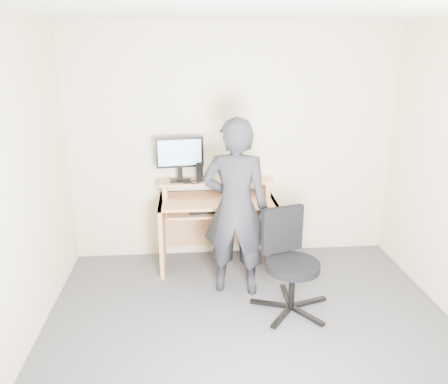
{
  "coord_description": "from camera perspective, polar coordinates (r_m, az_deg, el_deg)",
  "views": [
    {
      "loc": [
        -0.49,
        -2.83,
        2.22
      ],
      "look_at": [
        -0.16,
        1.05,
        0.95
      ],
      "focal_mm": 35.0,
      "sensor_mm": 36.0,
      "label": 1
    }
  ],
  "objects": [
    {
      "name": "person",
      "position": [
        4.0,
        1.51,
        -2.12
      ],
      "size": [
        0.68,
        0.51,
        1.68
      ],
      "primitive_type": "imported",
      "rotation": [
        0.0,
        0.0,
        2.94
      ],
      "color": "black",
      "rests_on": "ground"
    },
    {
      "name": "monitor",
      "position": [
        4.53,
        -5.79,
        4.8
      ],
      "size": [
        0.49,
        0.14,
        0.47
      ],
      "rotation": [
        0.0,
        0.0,
        0.13
      ],
      "color": "black",
      "rests_on": "desk"
    },
    {
      "name": "back_wall",
      "position": [
        4.71,
        1.24,
        6.15
      ],
      "size": [
        3.5,
        0.02,
        2.5
      ],
      "primitive_type": "cube",
      "color": "beige",
      "rests_on": "ground"
    },
    {
      "name": "keyboard",
      "position": [
        4.48,
        -1.69,
        -2.27
      ],
      "size": [
        0.48,
        0.24,
        0.03
      ],
      "primitive_type": "cube",
      "rotation": [
        0.0,
        0.0,
        0.13
      ],
      "color": "black",
      "rests_on": "desk"
    },
    {
      "name": "headphones",
      "position": [
        4.68,
        -1.86,
        1.87
      ],
      "size": [
        0.16,
        0.16,
        0.06
      ],
      "primitive_type": "torus",
      "rotation": [
        0.26,
        0.0,
        -0.03
      ],
      "color": "silver",
      "rests_on": "desk"
    },
    {
      "name": "desk",
      "position": [
        4.68,
        -0.97,
        -2.9
      ],
      "size": [
        1.2,
        0.6,
        0.91
      ],
      "color": "tan",
      "rests_on": "ground"
    },
    {
      "name": "external_drive",
      "position": [
        4.59,
        -3.19,
        2.73
      ],
      "size": [
        0.08,
        0.13,
        0.2
      ],
      "primitive_type": "cube",
      "rotation": [
        0.0,
        0.0,
        -0.05
      ],
      "color": "black",
      "rests_on": "desk"
    },
    {
      "name": "office_chair",
      "position": [
        3.91,
        8.49,
        -8.49
      ],
      "size": [
        0.71,
        0.68,
        0.89
      ],
      "rotation": [
        0.0,
        0.0,
        0.3
      ],
      "color": "black",
      "rests_on": "ground"
    },
    {
      "name": "ceiling",
      "position": [
        2.89,
        5.43,
        23.55
      ],
      "size": [
        3.5,
        3.5,
        0.02
      ],
      "primitive_type": "cube",
      "color": "white",
      "rests_on": "back_wall"
    },
    {
      "name": "mouse",
      "position": [
        4.47,
        3.01,
        -0.94
      ],
      "size": [
        0.11,
        0.09,
        0.04
      ],
      "primitive_type": "ellipsoid",
      "rotation": [
        0.0,
        0.0,
        -0.32
      ],
      "color": "black",
      "rests_on": "desk"
    },
    {
      "name": "charger",
      "position": [
        4.52,
        -4.95,
        1.37
      ],
      "size": [
        0.05,
        0.05,
        0.03
      ],
      "primitive_type": "cube",
      "rotation": [
        0.0,
        0.0,
        -0.26
      ],
      "color": "black",
      "rests_on": "desk"
    },
    {
      "name": "smartphone",
      "position": [
        4.66,
        3.65,
        1.74
      ],
      "size": [
        0.08,
        0.13,
        0.01
      ],
      "primitive_type": "cube",
      "rotation": [
        0.0,
        0.0,
        0.06
      ],
      "color": "black",
      "rests_on": "desk"
    },
    {
      "name": "travel_mug",
      "position": [
        4.63,
        0.59,
        2.64
      ],
      "size": [
        0.09,
        0.09,
        0.16
      ],
      "primitive_type": "cylinder",
      "rotation": [
        0.0,
        0.0,
        0.29
      ],
      "color": "silver",
      "rests_on": "desk"
    },
    {
      "name": "ground",
      "position": [
        3.63,
        4.2,
        -19.67
      ],
      "size": [
        3.5,
        3.5,
        0.0
      ],
      "primitive_type": "plane",
      "color": "#4D4C51",
      "rests_on": "ground"
    }
  ]
}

